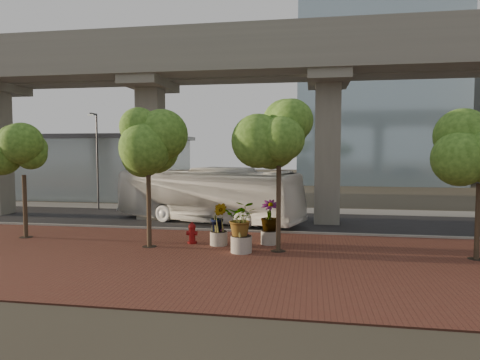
# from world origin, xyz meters

# --- Properties ---
(ground) EXTENTS (160.00, 160.00, 0.00)m
(ground) POSITION_xyz_m (0.00, 0.00, 0.00)
(ground) COLOR #383228
(ground) RESTS_ON ground
(brick_plaza) EXTENTS (70.00, 13.00, 0.06)m
(brick_plaza) POSITION_xyz_m (0.00, -8.00, 0.03)
(brick_plaza) COLOR brown
(brick_plaza) RESTS_ON ground
(asphalt_road) EXTENTS (90.00, 8.00, 0.04)m
(asphalt_road) POSITION_xyz_m (0.00, 2.00, 0.02)
(asphalt_road) COLOR black
(asphalt_road) RESTS_ON ground
(curb_strip) EXTENTS (70.00, 0.25, 0.16)m
(curb_strip) POSITION_xyz_m (0.00, -2.00, 0.08)
(curb_strip) COLOR gray
(curb_strip) RESTS_ON ground
(far_sidewalk) EXTENTS (90.00, 3.00, 0.06)m
(far_sidewalk) POSITION_xyz_m (0.00, 7.50, 0.03)
(far_sidewalk) COLOR gray
(far_sidewalk) RESTS_ON ground
(transit_viaduct) EXTENTS (72.00, 5.60, 12.40)m
(transit_viaduct) POSITION_xyz_m (0.00, 2.00, 7.29)
(transit_viaduct) COLOR gray
(transit_viaduct) RESTS_ON ground
(station_pavilion) EXTENTS (23.00, 13.00, 6.30)m
(station_pavilion) POSITION_xyz_m (-20.00, 16.00, 3.22)
(station_pavilion) COLOR #ADBFC6
(station_pavilion) RESTS_ON ground
(transit_bus) EXTENTS (13.26, 6.97, 3.61)m
(transit_bus) POSITION_xyz_m (-1.84, 1.07, 1.81)
(transit_bus) COLOR white
(transit_bus) RESTS_ON ground
(fire_hydrant) EXTENTS (0.54, 0.49, 1.09)m
(fire_hydrant) POSITION_xyz_m (-0.94, -5.50, 0.58)
(fire_hydrant) COLOR maroon
(fire_hydrant) RESTS_ON ground
(planter_front) EXTENTS (2.19, 2.19, 2.41)m
(planter_front) POSITION_xyz_m (1.85, -7.00, 1.52)
(planter_front) COLOR #B0AB9F
(planter_front) RESTS_ON ground
(planter_right) EXTENTS (2.09, 2.09, 2.23)m
(planter_right) POSITION_xyz_m (2.95, -5.03, 1.41)
(planter_right) COLOR #B0AD9F
(planter_right) RESTS_ON ground
(planter_left) EXTENTS (1.93, 1.93, 2.12)m
(planter_left) POSITION_xyz_m (0.48, -5.66, 1.35)
(planter_left) COLOR #ACA99B
(planter_left) RESTS_ON ground
(street_tree_far_west) EXTENTS (3.66, 3.66, 6.14)m
(street_tree_far_west) POSITION_xyz_m (-10.27, -5.54, 4.51)
(street_tree_far_west) COLOR #463528
(street_tree_far_west) RESTS_ON ground
(street_tree_near_west) EXTENTS (3.78, 3.78, 6.67)m
(street_tree_near_west) POSITION_xyz_m (-2.80, -6.58, 4.99)
(street_tree_near_west) COLOR #463528
(street_tree_near_west) RESTS_ON ground
(street_tree_near_east) EXTENTS (4.04, 4.04, 7.04)m
(street_tree_near_east) POSITION_xyz_m (3.52, -6.47, 5.23)
(street_tree_near_east) COLOR #463528
(street_tree_near_east) RESTS_ON ground
(street_tree_far_east) EXTENTS (3.80, 3.80, 6.14)m
(street_tree_far_east) POSITION_xyz_m (12.12, -6.52, 4.45)
(street_tree_far_east) COLOR #463528
(street_tree_far_east) RESTS_ON ground
(streetlamp_west) EXTENTS (0.38, 1.11, 7.63)m
(streetlamp_west) POSITION_xyz_m (-11.86, 5.40, 4.46)
(streetlamp_west) COLOR #2C2C31
(streetlamp_west) RESTS_ON ground
(streetlamp_east) EXTENTS (0.36, 1.06, 7.31)m
(streetlamp_east) POSITION_xyz_m (6.66, 6.43, 4.27)
(streetlamp_east) COLOR #2F2F34
(streetlamp_east) RESTS_ON ground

